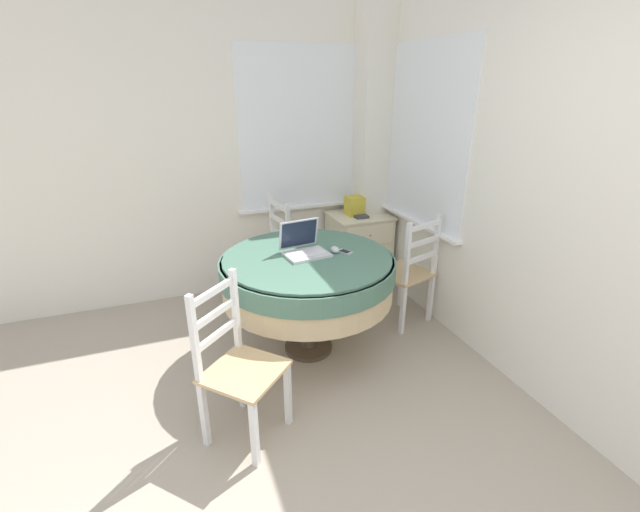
% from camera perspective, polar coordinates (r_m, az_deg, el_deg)
% --- Properties ---
extents(corner_room_shell, '(4.07, 4.83, 2.55)m').
position_cam_1_polar(corner_room_shell, '(3.08, 4.26, 10.74)').
color(corner_room_shell, white).
rests_on(corner_room_shell, ground_plane).
extents(round_dining_table, '(1.23, 1.23, 0.76)m').
position_cam_1_polar(round_dining_table, '(3.03, -1.66, -2.43)').
color(round_dining_table, '#4C3D2D').
rests_on(round_dining_table, ground_plane).
extents(laptop, '(0.33, 0.30, 0.23)m').
position_cam_1_polar(laptop, '(3.00, -2.15, 1.20)').
color(laptop, silver).
rests_on(laptop, round_dining_table).
extents(computer_mouse, '(0.06, 0.09, 0.04)m').
position_cam_1_polar(computer_mouse, '(3.03, 2.01, 0.85)').
color(computer_mouse, silver).
rests_on(computer_mouse, round_dining_table).
extents(cell_phone, '(0.10, 0.12, 0.01)m').
position_cam_1_polar(cell_phone, '(3.03, 3.32, 0.56)').
color(cell_phone, '#B2B7BC').
rests_on(cell_phone, round_dining_table).
extents(dining_chair_near_back_window, '(0.44, 0.45, 0.94)m').
position_cam_1_polar(dining_chair_near_back_window, '(3.89, -6.86, 0.21)').
color(dining_chair_near_back_window, tan).
rests_on(dining_chair_near_back_window, ground_plane).
extents(dining_chair_near_right_window, '(0.49, 0.48, 0.94)m').
position_cam_1_polar(dining_chair_near_right_window, '(3.56, 11.67, -2.22)').
color(dining_chair_near_right_window, tan).
rests_on(dining_chair_near_right_window, ground_plane).
extents(dining_chair_camera_near, '(0.55, 0.55, 0.94)m').
position_cam_1_polar(dining_chair_camera_near, '(2.45, -10.91, -14.33)').
color(dining_chair_camera_near, tan).
rests_on(dining_chair_camera_near, ground_plane).
extents(corner_cabinet, '(0.56, 0.50, 0.70)m').
position_cam_1_polar(corner_cabinet, '(4.27, 5.15, 1.00)').
color(corner_cabinet, beige).
rests_on(corner_cabinet, ground_plane).
extents(storage_box, '(0.16, 0.15, 0.18)m').
position_cam_1_polar(storage_box, '(4.12, 4.62, 6.70)').
color(storage_box, gold).
rests_on(storage_box, corner_cabinet).
extents(book_on_cabinet, '(0.12, 0.21, 0.02)m').
position_cam_1_polar(book_on_cabinet, '(4.10, 5.20, 5.47)').
color(book_on_cabinet, '#3F3F44').
rests_on(book_on_cabinet, corner_cabinet).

